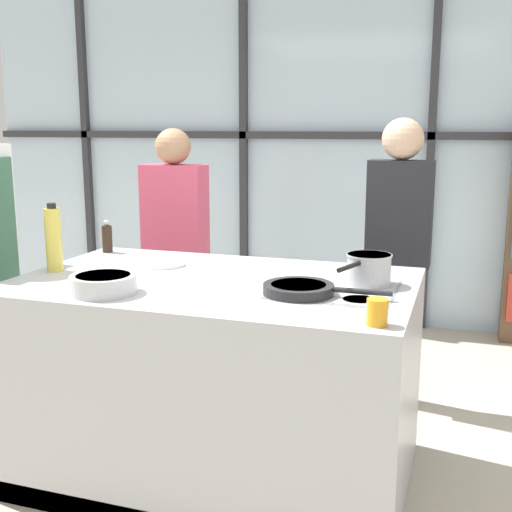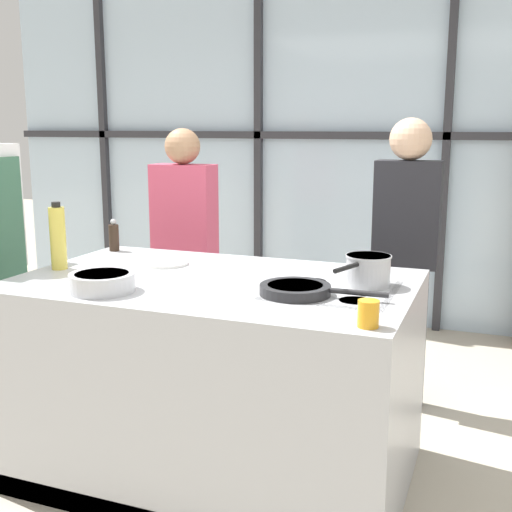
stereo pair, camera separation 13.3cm
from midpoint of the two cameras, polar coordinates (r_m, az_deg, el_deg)
ground_plane at (r=3.24m, az=-2.28°, el=-18.36°), size 18.00×18.00×0.00m
back_window_wall at (r=5.34m, az=8.95°, el=9.09°), size 6.40×0.10×2.80m
demo_island at (r=3.04m, az=-2.34°, el=-10.70°), size 1.77×1.10×0.94m
spectator_far_left at (r=4.14m, az=-5.46°, el=1.73°), size 0.40×0.22×1.60m
spectator_center_left at (r=3.73m, az=14.19°, el=1.28°), size 0.36×0.23×1.66m
frying_pan at (r=2.64m, az=5.11°, el=-2.97°), size 0.53×0.29×0.04m
saucepan at (r=2.81m, az=11.26°, el=-1.21°), size 0.20×0.35×0.14m
white_plate at (r=3.22m, az=-6.84°, el=-0.66°), size 0.22×0.22×0.01m
mixing_bowl at (r=2.73m, az=-12.17°, el=-2.25°), size 0.27×0.27×0.08m
oil_bottle at (r=3.20m, az=-16.06°, el=1.58°), size 0.08×0.08×0.33m
pepper_grinder at (r=3.61m, az=-11.49°, el=1.70°), size 0.05×0.05×0.18m
juice_glass_near at (r=2.25m, az=11.64°, el=-5.06°), size 0.07×0.07×0.09m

